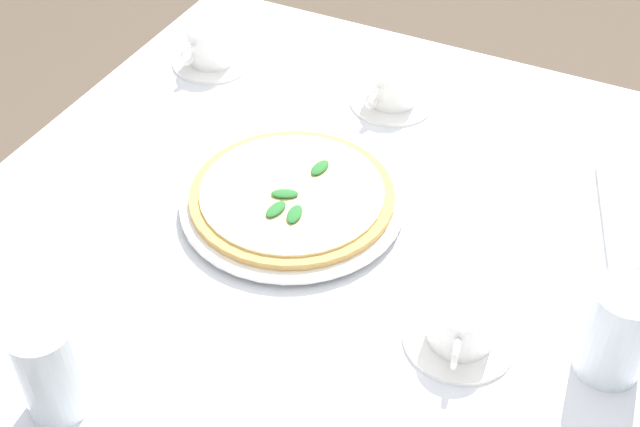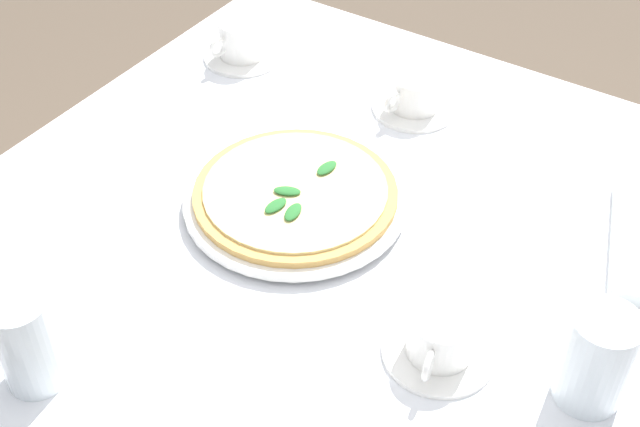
{
  "view_description": "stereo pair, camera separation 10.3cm",
  "coord_description": "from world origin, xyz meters",
  "px_view_note": "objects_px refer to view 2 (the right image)",
  "views": [
    {
      "loc": [
        -0.74,
        -0.32,
        1.51
      ],
      "look_at": [
        0.01,
        0.05,
        0.76
      ],
      "focal_mm": 48.64,
      "sensor_mm": 36.0,
      "label": 1
    },
    {
      "loc": [
        -0.69,
        -0.41,
        1.51
      ],
      "look_at": [
        0.01,
        0.05,
        0.76
      ],
      "focal_mm": 48.64,
      "sensor_mm": 36.0,
      "label": 2
    }
  ],
  "objects_px": {
    "pizza_plate": "(296,200)",
    "coffee_cup_near_left": "(440,338)",
    "pizza": "(295,192)",
    "coffee_cup_center_back": "(127,423)",
    "water_glass_right_edge": "(595,364)",
    "coffee_cup_far_right": "(241,41)",
    "coffee_cup_far_left": "(415,95)",
    "water_glass_back_corner": "(29,347)"
  },
  "relations": [
    {
      "from": "coffee_cup_far_right",
      "to": "water_glass_back_corner",
      "type": "relative_size",
      "value": 1.09
    },
    {
      "from": "coffee_cup_far_right",
      "to": "water_glass_back_corner",
      "type": "bearing_deg",
      "value": -162.2
    },
    {
      "from": "pizza",
      "to": "water_glass_right_edge",
      "type": "height_order",
      "value": "water_glass_right_edge"
    },
    {
      "from": "pizza",
      "to": "coffee_cup_far_left",
      "type": "bearing_deg",
      "value": -5.0
    },
    {
      "from": "coffee_cup_near_left",
      "to": "coffee_cup_far_left",
      "type": "xyz_separation_m",
      "value": [
        0.41,
        0.25,
        -0.0
      ]
    },
    {
      "from": "pizza_plate",
      "to": "coffee_cup_far_left",
      "type": "xyz_separation_m",
      "value": [
        0.29,
        -0.03,
        0.02
      ]
    },
    {
      "from": "coffee_cup_far_right",
      "to": "coffee_cup_far_left",
      "type": "bearing_deg",
      "value": -85.59
    },
    {
      "from": "pizza",
      "to": "coffee_cup_near_left",
      "type": "bearing_deg",
      "value": -113.55
    },
    {
      "from": "coffee_cup_near_left",
      "to": "water_glass_back_corner",
      "type": "xyz_separation_m",
      "value": [
        -0.27,
        0.35,
        0.02
      ]
    },
    {
      "from": "pizza_plate",
      "to": "coffee_cup_center_back",
      "type": "xyz_separation_m",
      "value": [
        -0.39,
        -0.06,
        0.01
      ]
    },
    {
      "from": "pizza",
      "to": "coffee_cup_far_left",
      "type": "height_order",
      "value": "coffee_cup_far_left"
    },
    {
      "from": "pizza",
      "to": "coffee_cup_far_right",
      "type": "bearing_deg",
      "value": 47.5
    },
    {
      "from": "pizza",
      "to": "water_glass_right_edge",
      "type": "relative_size",
      "value": 2.29
    },
    {
      "from": "pizza_plate",
      "to": "coffee_cup_far_left",
      "type": "distance_m",
      "value": 0.29
    },
    {
      "from": "coffee_cup_center_back",
      "to": "water_glass_right_edge",
      "type": "relative_size",
      "value": 1.09
    },
    {
      "from": "coffee_cup_far_right",
      "to": "pizza",
      "type": "bearing_deg",
      "value": -132.5
    },
    {
      "from": "pizza_plate",
      "to": "water_glass_back_corner",
      "type": "bearing_deg",
      "value": 168.92
    },
    {
      "from": "coffee_cup_center_back",
      "to": "pizza_plate",
      "type": "bearing_deg",
      "value": 8.69
    },
    {
      "from": "pizza_plate",
      "to": "coffee_cup_far_right",
      "type": "distance_m",
      "value": 0.39
    },
    {
      "from": "pizza_plate",
      "to": "coffee_cup_near_left",
      "type": "height_order",
      "value": "coffee_cup_near_left"
    },
    {
      "from": "water_glass_back_corner",
      "to": "coffee_cup_center_back",
      "type": "bearing_deg",
      "value": -90.98
    },
    {
      "from": "water_glass_back_corner",
      "to": "pizza_plate",
      "type": "bearing_deg",
      "value": -11.08
    },
    {
      "from": "coffee_cup_near_left",
      "to": "pizza",
      "type": "bearing_deg",
      "value": 66.45
    },
    {
      "from": "coffee_cup_far_left",
      "to": "water_glass_right_edge",
      "type": "xyz_separation_m",
      "value": [
        -0.37,
        -0.41,
        0.02
      ]
    },
    {
      "from": "pizza",
      "to": "coffee_cup_center_back",
      "type": "relative_size",
      "value": 2.11
    },
    {
      "from": "pizza",
      "to": "coffee_cup_far_right",
      "type": "relative_size",
      "value": 2.08
    },
    {
      "from": "coffee_cup_far_left",
      "to": "water_glass_right_edge",
      "type": "relative_size",
      "value": 1.1
    },
    {
      "from": "coffee_cup_far_left",
      "to": "pizza_plate",
      "type": "bearing_deg",
      "value": 174.97
    },
    {
      "from": "pizza_plate",
      "to": "water_glass_right_edge",
      "type": "bearing_deg",
      "value": -100.85
    },
    {
      "from": "coffee_cup_far_right",
      "to": "coffee_cup_near_left",
      "type": "bearing_deg",
      "value": -124.21
    },
    {
      "from": "water_glass_back_corner",
      "to": "water_glass_right_edge",
      "type": "height_order",
      "value": "same"
    },
    {
      "from": "pizza",
      "to": "water_glass_right_edge",
      "type": "xyz_separation_m",
      "value": [
        -0.08,
        -0.44,
        0.03
      ]
    },
    {
      "from": "pizza",
      "to": "coffee_cup_center_back",
      "type": "xyz_separation_m",
      "value": [
        -0.39,
        -0.06,
        0.0
      ]
    },
    {
      "from": "pizza",
      "to": "coffee_cup_far_right",
      "type": "height_order",
      "value": "coffee_cup_far_right"
    },
    {
      "from": "pizza",
      "to": "coffee_cup_near_left",
      "type": "xyz_separation_m",
      "value": [
        -0.12,
        -0.28,
        0.0
      ]
    },
    {
      "from": "coffee_cup_near_left",
      "to": "water_glass_back_corner",
      "type": "height_order",
      "value": "water_glass_back_corner"
    },
    {
      "from": "pizza_plate",
      "to": "coffee_cup_far_right",
      "type": "height_order",
      "value": "coffee_cup_far_right"
    },
    {
      "from": "pizza",
      "to": "coffee_cup_far_left",
      "type": "xyz_separation_m",
      "value": [
        0.29,
        -0.03,
        0.0
      ]
    },
    {
      "from": "water_glass_right_edge",
      "to": "coffee_cup_center_back",
      "type": "bearing_deg",
      "value": 129.45
    },
    {
      "from": "coffee_cup_far_left",
      "to": "water_glass_right_edge",
      "type": "bearing_deg",
      "value": -131.99
    },
    {
      "from": "coffee_cup_near_left",
      "to": "pizza_plate",
      "type": "bearing_deg",
      "value": 66.42
    },
    {
      "from": "pizza_plate",
      "to": "coffee_cup_near_left",
      "type": "bearing_deg",
      "value": -113.58
    }
  ]
}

